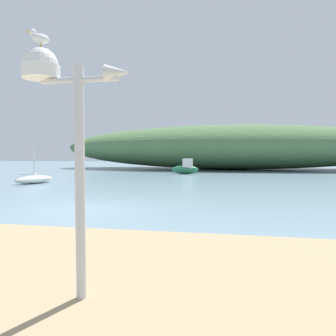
{
  "coord_description": "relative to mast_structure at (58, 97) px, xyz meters",
  "views": [
    {
      "loc": [
        4.88,
        -10.56,
        1.97
      ],
      "look_at": [
        1.61,
        6.61,
        1.15
      ],
      "focal_mm": 34.48,
      "sensor_mm": 36.0,
      "label": 1
    }
  ],
  "objects": [
    {
      "name": "distant_hill",
      "position": [
        2.2,
        36.04,
        0.02
      ],
      "size": [
        41.5,
        12.3,
        5.33
      ],
      "primitive_type": "ellipsoid",
      "color": "#517547",
      "rests_on": "ground"
    },
    {
      "name": "ground_plane",
      "position": [
        -2.84,
        6.95,
        -2.64
      ],
      "size": [
        120.0,
        120.0,
        0.0
      ],
      "primitive_type": "plane",
      "color": "#7A99A8"
    },
    {
      "name": "seagull_on_radar",
      "position": [
        -0.22,
        -0.01,
        0.72
      ],
      "size": [
        0.24,
        0.24,
        0.21
      ],
      "color": "orange",
      "rests_on": "mast_structure"
    },
    {
      "name": "mast_structure",
      "position": [
        0.0,
        0.0,
        0.0
      ],
      "size": [
        1.35,
        0.45,
        3.05
      ],
      "color": "silver",
      "rests_on": "beach_sand"
    },
    {
      "name": "motorboat_outer_mooring",
      "position": [
        -1.99,
        26.5,
        -2.11
      ],
      "size": [
        2.56,
        0.87,
        1.43
      ],
      "color": "#287A4C",
      "rests_on": "ground"
    },
    {
      "name": "sailboat_far_left",
      "position": [
        -10.31,
        15.12,
        -2.37
      ],
      "size": [
        1.91,
        2.81,
        2.72
      ],
      "color": "white",
      "rests_on": "ground"
    }
  ]
}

